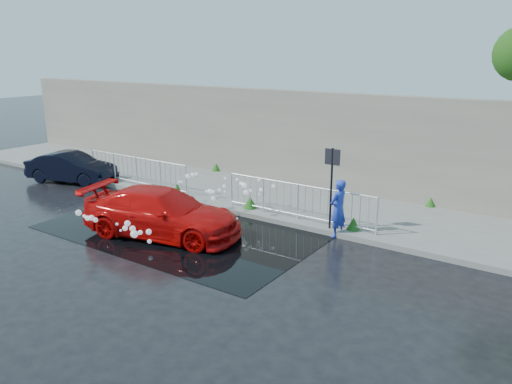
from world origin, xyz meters
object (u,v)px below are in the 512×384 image
red_car (162,213)px  person (338,208)px  dark_car (71,167)px  sign_post (332,175)px

red_car → person: bearing=-70.0°
dark_car → person: 11.43m
person → dark_car: bearing=-76.8°
dark_car → red_car: bearing=-123.4°
sign_post → person: sign_post is taller
sign_post → dark_car: (-11.14, -0.50, -1.13)m
dark_car → person: person is taller
red_car → person: size_ratio=2.79×
red_car → person: person is taller
red_car → dark_car: size_ratio=1.28×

